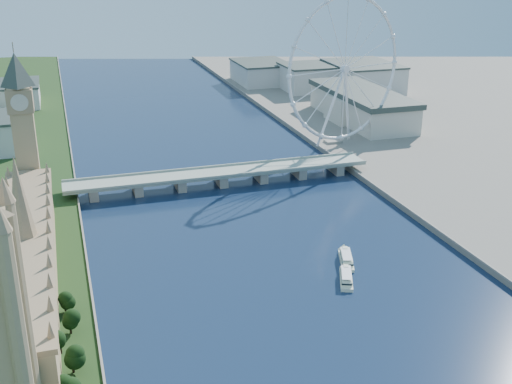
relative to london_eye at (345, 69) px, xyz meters
name	(u,v)px	position (x,y,z in m)	size (l,w,h in m)	color
parliament_range	(28,264)	(-247.98, -185.08, -49.04)	(24.00, 200.00, 70.00)	tan
big_ben	(22,114)	(-247.98, -77.08, -0.95)	(20.02, 20.02, 110.00)	tan
westminster_bridge	(221,175)	(-119.98, -55.08, -60.89)	(220.00, 22.00, 9.50)	gray
london_eye	(345,69)	(0.00, 0.00, 0.00)	(113.60, 39.12, 124.30)	silver
county_hall	(361,123)	(55.02, 74.92, -67.52)	(54.00, 144.00, 35.00)	beige
city_skyline	(196,88)	(-80.75, 205.00, -50.56)	(505.00, 280.00, 32.00)	beige
tour_boat_near	(346,263)	(-86.19, -196.27, -67.52)	(6.76, 26.64, 5.85)	silver
tour_boat_far	(346,281)	(-95.13, -215.56, -67.52)	(6.53, 25.75, 5.65)	beige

